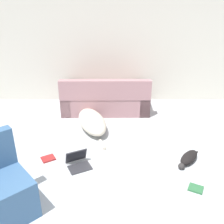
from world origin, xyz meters
TOP-DOWN VIEW (x-y plane):
  - wall_back at (0.00, 3.78)m, footprint 6.82×0.06m
  - couch at (-0.25, 3.14)m, footprint 1.78×0.91m
  - dog at (-0.50, 2.39)m, footprint 0.75×1.47m
  - cat at (0.99, 1.27)m, footprint 0.43×0.49m
  - laptop_open at (-0.60, 1.20)m, footprint 0.41×0.41m
  - book_red at (-1.06, 1.34)m, footprint 0.24×0.23m
  - book_green at (0.93, 0.70)m, footprint 0.22×0.21m

SIDE VIEW (x-z plane):
  - book_red at x=-1.06m, z-range 0.00..0.02m
  - book_green at x=0.93m, z-range 0.00..0.02m
  - cat at x=0.99m, z-range 0.00..0.14m
  - laptop_open at x=-0.60m, z-range -0.04..0.18m
  - dog at x=-0.50m, z-range 0.00..0.28m
  - couch at x=-0.25m, z-range -0.14..0.63m
  - wall_back at x=0.00m, z-range 0.00..2.76m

